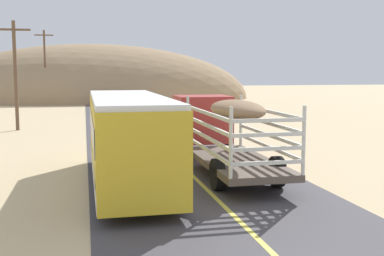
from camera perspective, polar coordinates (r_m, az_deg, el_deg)
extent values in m
cube|color=#B2332D|center=(23.25, 1.22, 1.09)|extent=(2.50, 2.20, 2.20)
cube|color=#192333|center=(23.21, 1.22, 2.20)|extent=(2.53, 1.54, 0.70)
cube|color=brown|center=(18.25, 5.23, -3.99)|extent=(2.50, 6.40, 0.24)
cylinder|color=silver|center=(20.78, -0.49, 0.75)|extent=(0.12, 0.12, 2.20)
cylinder|color=silver|center=(21.40, 5.75, 0.89)|extent=(0.12, 0.12, 2.20)
cylinder|color=silver|center=(14.74, 4.58, -1.75)|extent=(0.12, 0.12, 2.20)
cylinder|color=silver|center=(15.60, 12.97, -1.43)|extent=(0.12, 0.12, 2.20)
cube|color=silver|center=(17.83, 1.54, -2.40)|extent=(0.08, 6.30, 0.12)
cube|color=silver|center=(18.55, 8.82, -2.11)|extent=(0.08, 6.30, 0.12)
cube|color=silver|center=(15.22, 8.88, -4.06)|extent=(2.40, 0.08, 0.12)
cube|color=silver|center=(17.76, 1.55, -1.00)|extent=(0.08, 6.30, 0.12)
cube|color=silver|center=(18.49, 8.84, -0.77)|extent=(0.08, 6.30, 0.12)
cube|color=silver|center=(15.14, 8.91, -2.43)|extent=(2.40, 0.08, 0.12)
cube|color=silver|center=(17.71, 1.55, 0.42)|extent=(0.08, 6.30, 0.12)
cube|color=silver|center=(18.44, 8.87, 0.59)|extent=(0.08, 6.30, 0.12)
cube|color=silver|center=(15.08, 8.94, -0.78)|extent=(2.40, 0.08, 0.12)
cube|color=silver|center=(17.66, 1.55, 1.83)|extent=(0.08, 6.30, 0.12)
cube|color=silver|center=(18.40, 8.89, 1.95)|extent=(0.08, 6.30, 0.12)
cube|color=silver|center=(15.03, 8.97, 0.89)|extent=(2.40, 0.08, 0.12)
ellipsoid|color=#8C6B4C|center=(17.99, 5.30, 2.18)|extent=(1.75, 3.84, 0.70)
cylinder|color=black|center=(23.17, -1.41, -2.04)|extent=(0.32, 1.10, 1.10)
cylinder|color=black|center=(23.68, 3.78, -1.87)|extent=(0.32, 1.10, 1.10)
cylinder|color=black|center=(16.77, 3.00, -5.46)|extent=(0.32, 1.10, 1.10)
cylinder|color=black|center=(17.47, 9.93, -5.06)|extent=(0.32, 1.10, 1.10)
cube|color=gold|center=(17.44, -7.49, -1.20)|extent=(2.50, 10.00, 2.70)
cube|color=white|center=(17.30, -7.56, 3.50)|extent=(2.45, 9.80, 0.16)
cube|color=#192333|center=(17.38, -7.51, 0.35)|extent=(2.54, 9.20, 0.80)
cube|color=silver|center=(17.63, -7.43, -4.90)|extent=(2.53, 9.80, 0.36)
cylinder|color=black|center=(20.78, -11.25, -3.34)|extent=(0.30, 1.00, 1.00)
cylinder|color=black|center=(20.93, -5.21, -3.16)|extent=(0.30, 1.00, 1.00)
cylinder|color=black|center=(14.42, -10.67, -7.80)|extent=(0.30, 1.00, 1.00)
cylinder|color=black|center=(14.64, -1.96, -7.46)|extent=(0.30, 1.00, 1.00)
cube|color=#B2261E|center=(47.03, -6.31, 2.55)|extent=(1.90, 4.60, 0.90)
cube|color=#B2261E|center=(46.83, -6.31, 3.58)|extent=(1.75, 3.59, 0.80)
cube|color=#192333|center=(46.83, -6.31, 3.60)|extent=(1.79, 3.22, 0.44)
cube|color=silver|center=(44.86, -6.00, 1.93)|extent=(1.86, 0.20, 0.24)
cube|color=red|center=(44.67, -7.06, 2.55)|extent=(0.16, 0.06, 0.14)
cube|color=red|center=(44.86, -4.95, 2.60)|extent=(0.16, 0.06, 0.14)
cylinder|color=black|center=(48.39, -7.46, 2.30)|extent=(0.26, 0.76, 0.76)
cylinder|color=black|center=(48.56, -5.53, 2.34)|extent=(0.26, 0.76, 0.76)
cylinder|color=black|center=(45.56, -7.14, 2.03)|extent=(0.26, 0.76, 0.76)
cylinder|color=black|center=(45.74, -5.09, 2.07)|extent=(0.26, 0.76, 0.76)
cylinder|color=brown|center=(35.55, -19.99, 5.74)|extent=(0.24, 0.24, 7.47)
cube|color=brown|center=(35.66, -20.20, 10.78)|extent=(2.20, 0.14, 0.14)
cylinder|color=brown|center=(61.78, -16.85, 6.80)|extent=(0.24, 0.24, 8.94)
cube|color=brown|center=(61.92, -16.97, 10.38)|extent=(2.20, 0.14, 0.14)
ellipsoid|color=#997C5A|center=(71.16, -11.52, 3.31)|extent=(45.54, 24.43, 15.70)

